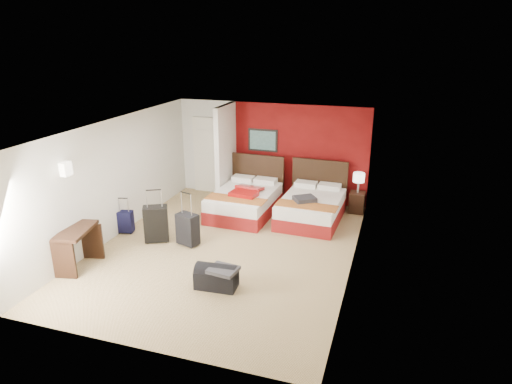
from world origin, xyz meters
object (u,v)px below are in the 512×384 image
at_px(red_suitcase_open, 247,191).
at_px(duffel_bag, 216,278).
at_px(bed_right, 311,209).
at_px(suitcase_charcoal, 188,230).
at_px(desk, 78,249).
at_px(nightstand, 357,202).
at_px(bed_left, 244,203).
at_px(table_lamp, 358,183).
at_px(suitcase_navy, 125,223).
at_px(suitcase_black, 156,225).

height_order(red_suitcase_open, duffel_bag, red_suitcase_open).
height_order(bed_right, suitcase_charcoal, suitcase_charcoal).
distance_m(red_suitcase_open, desk, 3.98).
bearing_deg(desk, nightstand, 31.43).
distance_m(bed_left, desk, 4.01).
height_order(nightstand, desk, desk).
distance_m(nightstand, table_lamp, 0.50).
bearing_deg(bed_left, suitcase_charcoal, -103.79).
distance_m(red_suitcase_open, suitcase_navy, 2.83).
bearing_deg(desk, bed_right, 31.88).
xyz_separation_m(table_lamp, suitcase_navy, (-4.69, -2.78, -0.52)).
bearing_deg(suitcase_black, suitcase_charcoal, -23.88).
distance_m(bed_left, bed_right, 1.61).
distance_m(bed_right, suitcase_navy, 4.19).
relative_size(bed_left, desk, 2.06).
distance_m(bed_right, duffel_bag, 3.55).
bearing_deg(desk, red_suitcase_open, 45.02).
distance_m(table_lamp, duffel_bag, 4.73).
bearing_deg(suitcase_navy, duffel_bag, -40.84).
bearing_deg(bed_right, bed_left, -173.92).
bearing_deg(duffel_bag, desk, 179.25).
xyz_separation_m(bed_left, table_lamp, (2.57, 0.97, 0.46)).
relative_size(bed_right, duffel_bag, 2.67).
relative_size(suitcase_navy, duffel_bag, 0.66).
height_order(bed_left, duffel_bag, bed_left).
relative_size(bed_right, nightstand, 3.73).
bearing_deg(suitcase_navy, bed_right, 14.88).
distance_m(suitcase_black, suitcase_charcoal, 0.70).
distance_m(bed_right, desk, 5.09).
xyz_separation_m(red_suitcase_open, nightstand, (2.47, 1.07, -0.38)).
distance_m(nightstand, desk, 6.38).
bearing_deg(red_suitcase_open, table_lamp, 30.52).
relative_size(nightstand, duffel_bag, 0.71).
relative_size(nightstand, suitcase_navy, 1.07).
bearing_deg(red_suitcase_open, bed_left, 142.12).
relative_size(table_lamp, suitcase_charcoal, 0.76).
distance_m(red_suitcase_open, table_lamp, 2.69).
bearing_deg(suitcase_navy, suitcase_black, -23.51).
height_order(table_lamp, duffel_bag, table_lamp).
xyz_separation_m(duffel_bag, desk, (-2.69, -0.13, 0.21)).
relative_size(table_lamp, desk, 0.52).
height_order(table_lamp, suitcase_charcoal, table_lamp).
xyz_separation_m(bed_left, duffel_bag, (0.64, -3.31, -0.11)).
xyz_separation_m(suitcase_black, suitcase_charcoal, (0.70, 0.04, -0.05)).
relative_size(bed_left, duffel_bag, 2.74).
xyz_separation_m(red_suitcase_open, suitcase_charcoal, (-0.65, -1.84, -0.31)).
relative_size(bed_right, suitcase_charcoal, 2.92).
xyz_separation_m(nightstand, table_lamp, (0.00, 0.00, 0.50)).
bearing_deg(bed_right, desk, -133.42).
height_order(bed_right, suitcase_navy, bed_right).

